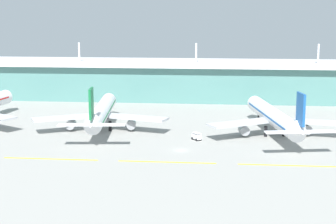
{
  "coord_description": "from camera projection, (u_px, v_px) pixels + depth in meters",
  "views": [
    {
      "loc": [
        11.95,
        -160.68,
        42.54
      ],
      "look_at": [
        -6.67,
        26.24,
        7.0
      ],
      "focal_mm": 57.68,
      "sensor_mm": 36.0,
      "label": 1
    }
  ],
  "objects": [
    {
      "name": "taxiway_stripe_centre",
      "position": [
        167.0,
        162.0,
        153.29
      ],
      "size": [
        28.0,
        0.7,
        0.04
      ],
      "primitive_type": "cube",
      "color": "yellow",
      "rests_on": "ground"
    },
    {
      "name": "ground_plane",
      "position": [
        181.0,
        150.0,
        166.17
      ],
      "size": [
        600.0,
        600.0,
        0.0
      ],
      "primitive_type": "plane",
      "color": "gray"
    },
    {
      "name": "baggage_cart",
      "position": [
        197.0,
        136.0,
        179.18
      ],
      "size": [
        3.6,
        3.97,
        2.48
      ],
      "color": "silver",
      "rests_on": "ground"
    },
    {
      "name": "taxiway_stripe_mid_west",
      "position": [
        51.0,
        159.0,
        156.6
      ],
      "size": [
        28.0,
        0.7,
        0.04
      ],
      "primitive_type": "cube",
      "color": "yellow",
      "rests_on": "ground"
    },
    {
      "name": "airliner_far_middle",
      "position": [
        274.0,
        117.0,
        184.99
      ],
      "size": [
        48.0,
        63.37,
        18.9
      ],
      "color": "white",
      "rests_on": "ground"
    },
    {
      "name": "airliner_near_middle",
      "position": [
        101.0,
        112.0,
        193.29
      ],
      "size": [
        48.53,
        60.65,
        18.9
      ],
      "color": "silver",
      "rests_on": "ground"
    },
    {
      "name": "taxiway_stripe_mid_east",
      "position": [
        288.0,
        165.0,
        149.98
      ],
      "size": [
        28.0,
        0.7,
        0.04
      ],
      "primitive_type": "cube",
      "color": "yellow",
      "rests_on": "ground"
    },
    {
      "name": "terminal_building",
      "position": [
        196.0,
        80.0,
        260.33
      ],
      "size": [
        288.0,
        34.0,
        27.39
      ],
      "color": "slate",
      "rests_on": "ground"
    }
  ]
}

